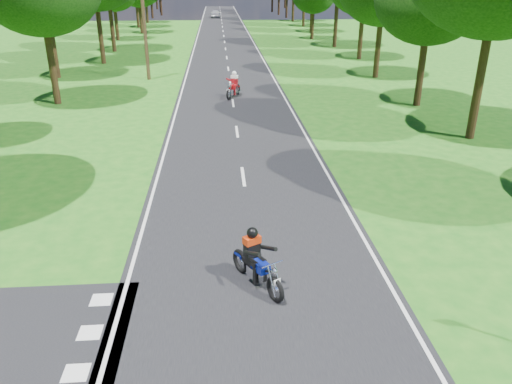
{
  "coord_description": "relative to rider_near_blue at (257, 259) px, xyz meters",
  "views": [
    {
      "loc": [
        -0.84,
        -9.86,
        7.18
      ],
      "look_at": [
        0.2,
        4.0,
        1.1
      ],
      "focal_mm": 35.0,
      "sensor_mm": 36.0,
      "label": 1
    }
  ],
  "objects": [
    {
      "name": "distant_car",
      "position": [
        -0.97,
        84.64,
        -0.08
      ],
      "size": [
        1.8,
        4.12,
        1.38
      ],
      "primitive_type": "imported",
      "rotation": [
        0.0,
        0.0,
        -0.04
      ],
      "color": "#AAADB1",
      "rests_on": "main_road"
    },
    {
      "name": "ground",
      "position": [
        0.03,
        -0.62,
        -0.79
      ],
      "size": [
        160.0,
        160.0,
        0.0
      ],
      "primitive_type": "plane",
      "color": "#1B6116",
      "rests_on": "ground"
    },
    {
      "name": "rider_near_blue",
      "position": [
        0.0,
        0.0,
        0.0
      ],
      "size": [
        1.45,
        1.92,
        1.55
      ],
      "primitive_type": null,
      "rotation": [
        0.0,
        0.0,
        0.52
      ],
      "color": "navy",
      "rests_on": "main_road"
    },
    {
      "name": "road_markings",
      "position": [
        -0.11,
        47.5,
        -0.77
      ],
      "size": [
        7.4,
        140.0,
        0.01
      ],
      "color": "silver",
      "rests_on": "main_road"
    },
    {
      "name": "rider_far_red",
      "position": [
        0.11,
        21.0,
        0.03
      ],
      "size": [
        1.33,
        2.03,
        1.61
      ],
      "primitive_type": null,
      "rotation": [
        0.0,
        0.0,
        -0.39
      ],
      "color": "#AE0D11",
      "rests_on": "main_road"
    },
    {
      "name": "telegraph_pole",
      "position": [
        -5.97,
        27.38,
        3.28
      ],
      "size": [
        1.2,
        0.26,
        8.0
      ],
      "color": "#382616",
      "rests_on": "ground"
    },
    {
      "name": "main_road",
      "position": [
        0.03,
        49.38,
        -0.78
      ],
      "size": [
        7.0,
        140.0,
        0.02
      ],
      "primitive_type": "cube",
      "color": "black",
      "rests_on": "ground"
    }
  ]
}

